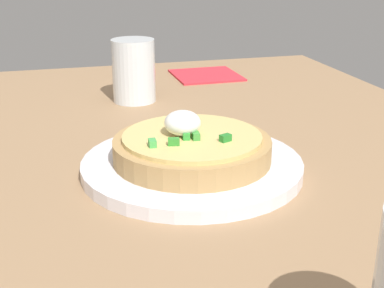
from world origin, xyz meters
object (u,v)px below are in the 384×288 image
at_px(cup_near, 134,74).
at_px(napkin, 206,75).
at_px(plate, 192,166).
at_px(pizza, 192,147).

xyz_separation_m(cup_near, napkin, (-0.15, 0.17, -0.05)).
bearing_deg(napkin, cup_near, -49.83).
height_order(plate, napkin, plate).
distance_m(cup_near, napkin, 0.23).
relative_size(plate, napkin, 2.01).
bearing_deg(cup_near, plate, 2.82).
bearing_deg(napkin, pizza, -18.51).
distance_m(pizza, cup_near, 0.33).
distance_m(plate, pizza, 0.02).
bearing_deg(pizza, cup_near, -177.27).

